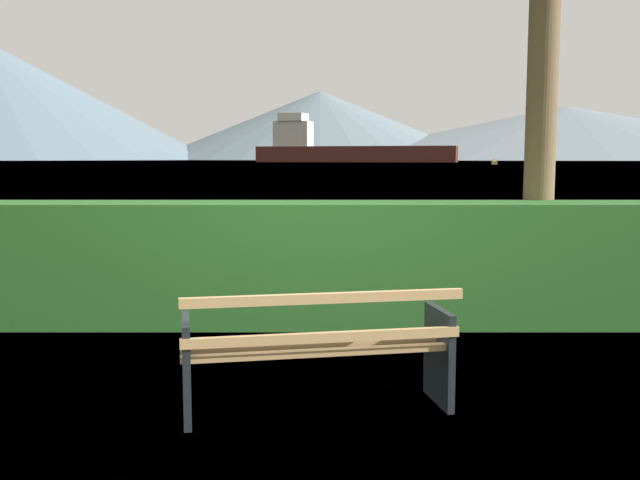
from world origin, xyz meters
TOP-DOWN VIEW (x-y plane):
  - ground_plane at (0.00, 0.00)m, footprint 1400.00×1400.00m
  - water_surface at (0.00, 306.08)m, footprint 620.00×620.00m
  - park_bench at (0.01, -0.06)m, footprint 1.90×0.89m
  - hedge_row at (0.00, 2.64)m, footprint 13.87×0.86m
  - cargo_ship_large at (7.14, 259.84)m, footprint 72.27×28.38m
  - fishing_boat_near at (42.49, 173.35)m, footprint 2.20×4.67m
  - distant_hills at (-52.89, 548.25)m, footprint 800.64×405.18m

SIDE VIEW (x-z plane):
  - ground_plane at x=0.00m, z-range 0.00..0.00m
  - water_surface at x=0.00m, z-range 0.00..0.00m
  - park_bench at x=0.01m, z-range 0.00..0.86m
  - fishing_boat_near at x=42.49m, z-range -0.18..1.20m
  - hedge_row at x=0.00m, z-range 0.00..1.26m
  - cargo_ship_large at x=7.14m, z-range -3.89..13.77m
  - distant_hills at x=-52.89m, z-range -10.70..75.77m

